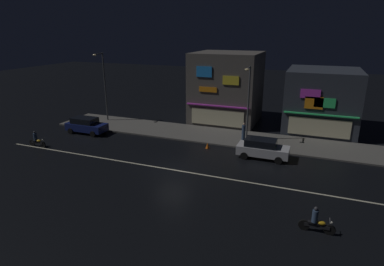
# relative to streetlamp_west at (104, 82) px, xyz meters

# --- Properties ---
(ground_plane) EXTENTS (140.00, 140.00, 0.00)m
(ground_plane) POSITION_rel_streetlamp_west_xyz_m (13.17, -9.86, -4.73)
(ground_plane) COLOR black
(lane_divider_stripe) EXTENTS (33.05, 0.16, 0.01)m
(lane_divider_stripe) POSITION_rel_streetlamp_west_xyz_m (13.17, -9.86, -4.73)
(lane_divider_stripe) COLOR beige
(lane_divider_stripe) RESTS_ON ground
(sidewalk_far) EXTENTS (34.79, 5.16, 0.14)m
(sidewalk_far) POSITION_rel_streetlamp_west_xyz_m (13.17, -0.70, -4.66)
(sidewalk_far) COLOR #5B5954
(sidewalk_far) RESTS_ON ground
(storefront_left_block) EXTENTS (7.22, 7.95, 6.54)m
(storefront_left_block) POSITION_rel_streetlamp_west_xyz_m (23.60, 5.78, -1.47)
(storefront_left_block) COLOR #2D333D
(storefront_left_block) RESTS_ON ground
(storefront_center_block) EXTENTS (7.41, 7.52, 8.04)m
(storefront_center_block) POSITION_rel_streetlamp_west_xyz_m (13.17, 5.56, -0.71)
(storefront_center_block) COLOR #56514C
(storefront_center_block) RESTS_ON ground
(streetlamp_west) EXTENTS (0.44, 1.64, 7.88)m
(streetlamp_west) POSITION_rel_streetlamp_west_xyz_m (0.00, 0.00, 0.00)
(streetlamp_west) COLOR #47494C
(streetlamp_west) RESTS_ON sidewalk_far
(streetlamp_mid) EXTENTS (0.44, 1.64, 7.14)m
(streetlamp_mid) POSITION_rel_streetlamp_west_xyz_m (17.05, -1.04, -0.38)
(streetlamp_mid) COLOR #47494C
(streetlamp_mid) RESTS_ON sidewalk_far
(pedestrian_on_sidewalk) EXTENTS (0.35, 0.35, 1.81)m
(pedestrian_on_sidewalk) POSITION_rel_streetlamp_west_xyz_m (16.87, -1.46, -3.75)
(pedestrian_on_sidewalk) COLOR #334766
(pedestrian_on_sidewalk) RESTS_ON sidewalk_far
(parked_car_near_kerb) EXTENTS (4.30, 1.98, 1.67)m
(parked_car_near_kerb) POSITION_rel_streetlamp_west_xyz_m (0.71, -4.55, -3.86)
(parked_car_near_kerb) COLOR navy
(parked_car_near_kerb) RESTS_ON ground
(parked_car_trailing) EXTENTS (4.30, 1.98, 1.67)m
(parked_car_trailing) POSITION_rel_streetlamp_west_xyz_m (19.23, -4.81, -3.86)
(parked_car_trailing) COLOR silver
(parked_car_trailing) RESTS_ON ground
(motorcycle_lead) EXTENTS (1.90, 0.60, 1.52)m
(motorcycle_lead) POSITION_rel_streetlamp_west_xyz_m (-0.85, -9.69, -4.10)
(motorcycle_lead) COLOR black
(motorcycle_lead) RESTS_ON ground
(motorcycle_following) EXTENTS (1.90, 0.60, 1.52)m
(motorcycle_following) POSITION_rel_streetlamp_west_xyz_m (23.72, -14.43, -4.10)
(motorcycle_following) COLOR black
(motorcycle_following) RESTS_ON ground
(traffic_cone) EXTENTS (0.36, 0.36, 0.55)m
(traffic_cone) POSITION_rel_streetlamp_west_xyz_m (14.17, -4.31, -4.46)
(traffic_cone) COLOR orange
(traffic_cone) RESTS_ON ground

